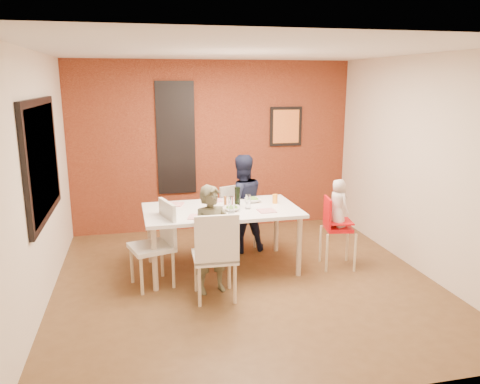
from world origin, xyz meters
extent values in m
plane|color=brown|center=(0.00, 0.00, 0.00)|extent=(4.50, 4.50, 0.00)
cube|color=silver|center=(0.00, 0.00, 2.70)|extent=(4.50, 4.50, 0.02)
cube|color=beige|center=(0.00, 2.25, 1.35)|extent=(4.50, 0.02, 2.70)
cube|color=beige|center=(0.00, -2.25, 1.35)|extent=(4.50, 0.02, 2.70)
cube|color=beige|center=(-2.25, 0.00, 1.35)|extent=(0.02, 4.50, 2.70)
cube|color=beige|center=(2.25, 0.00, 1.35)|extent=(0.02, 4.50, 2.70)
cube|color=maroon|center=(0.00, 2.23, 1.35)|extent=(4.50, 0.02, 2.70)
cube|color=black|center=(-2.22, 0.20, 1.55)|extent=(0.05, 1.70, 1.30)
cube|color=black|center=(-2.21, 0.20, 1.55)|extent=(0.02, 1.55, 1.15)
cube|color=silver|center=(-0.60, 2.21, 1.50)|extent=(0.55, 0.03, 1.70)
cube|color=black|center=(-0.60, 2.21, 1.50)|extent=(0.60, 0.03, 1.76)
cube|color=black|center=(1.20, 2.21, 1.65)|extent=(0.54, 0.03, 0.64)
cube|color=orange|center=(1.20, 2.19, 1.65)|extent=(0.44, 0.01, 0.54)
cube|color=white|center=(-0.20, 0.46, 0.79)|extent=(1.96, 1.12, 0.04)
cylinder|color=beige|center=(-1.08, -0.01, 0.38)|extent=(0.06, 0.06, 0.76)
cylinder|color=beige|center=(-1.09, 0.90, 0.38)|extent=(0.06, 0.06, 0.76)
cylinder|color=beige|center=(0.69, 0.03, 0.38)|extent=(0.06, 0.06, 0.76)
cylinder|color=beige|center=(0.67, 0.93, 0.38)|extent=(0.06, 0.06, 0.76)
cube|color=white|center=(-0.43, -0.33, 0.48)|extent=(0.49, 0.49, 0.05)
cube|color=white|center=(-0.44, -0.55, 0.75)|extent=(0.47, 0.06, 0.54)
cylinder|color=beige|center=(-0.23, -0.15, 0.23)|extent=(0.04, 0.04, 0.46)
cylinder|color=beige|center=(-0.24, -0.53, 0.23)|extent=(0.04, 0.04, 0.46)
cylinder|color=beige|center=(-0.62, -0.13, 0.23)|extent=(0.04, 0.04, 0.46)
cylinder|color=beige|center=(-0.63, -0.52, 0.23)|extent=(0.04, 0.04, 0.46)
cube|color=white|center=(0.19, 1.23, 0.42)|extent=(0.52, 0.52, 0.05)
cube|color=white|center=(0.13, 1.40, 0.65)|extent=(0.40, 0.18, 0.46)
cylinder|color=beige|center=(0.09, 1.01, 0.20)|extent=(0.03, 0.03, 0.40)
cylinder|color=beige|center=(-0.02, 1.33, 0.20)|extent=(0.03, 0.03, 0.40)
cylinder|color=beige|center=(0.41, 1.13, 0.20)|extent=(0.03, 0.03, 0.40)
cylinder|color=beige|center=(0.29, 1.44, 0.20)|extent=(0.03, 0.03, 0.40)
cube|color=silver|center=(-1.10, 0.14, 0.48)|extent=(0.58, 0.58, 0.05)
cube|color=silver|center=(-0.90, 0.20, 0.74)|extent=(0.17, 0.46, 0.53)
cylinder|color=#C6B593|center=(-1.34, 0.27, 0.23)|extent=(0.04, 0.04, 0.46)
cylinder|color=#C6B593|center=(-0.97, 0.38, 0.23)|extent=(0.04, 0.04, 0.46)
cylinder|color=#C6B593|center=(-1.23, -0.10, 0.23)|extent=(0.04, 0.04, 0.46)
cylinder|color=#C6B593|center=(-0.86, 0.01, 0.23)|extent=(0.04, 0.04, 0.46)
cube|color=red|center=(1.28, 0.21, 0.53)|extent=(0.37, 0.37, 0.05)
cube|color=red|center=(1.13, 0.23, 0.74)|extent=(0.08, 0.33, 0.38)
cube|color=red|center=(1.28, 0.21, 0.62)|extent=(0.37, 0.37, 0.02)
cylinder|color=beige|center=(1.43, 0.00, 0.25)|extent=(0.03, 0.03, 0.50)
cylinder|color=beige|center=(1.07, 0.06, 0.25)|extent=(0.03, 0.03, 0.50)
cylinder|color=beige|center=(1.49, 0.36, 0.25)|extent=(0.03, 0.03, 0.50)
cylinder|color=beige|center=(1.13, 0.42, 0.25)|extent=(0.03, 0.03, 0.50)
imported|color=#52503A|center=(-0.43, -0.17, 0.63)|extent=(0.52, 0.40, 1.26)
imported|color=black|center=(0.19, 1.07, 0.70)|extent=(0.73, 0.60, 1.39)
imported|color=beige|center=(1.26, 0.21, 0.86)|extent=(0.29, 0.35, 0.62)
cube|color=white|center=(-0.55, 0.14, 0.81)|extent=(0.27, 0.27, 0.01)
cube|color=white|center=(-0.23, 0.87, 0.81)|extent=(0.22, 0.22, 0.01)
cube|color=silver|center=(0.32, 0.22, 0.81)|extent=(0.22, 0.22, 0.01)
cube|color=white|center=(-0.77, 0.79, 0.81)|extent=(0.28, 0.28, 0.01)
imported|color=silver|center=(-0.09, 0.34, 0.83)|extent=(0.24, 0.24, 0.05)
imported|color=white|center=(0.27, 0.70, 0.83)|extent=(0.24, 0.24, 0.05)
cylinder|color=black|center=(0.00, 0.47, 0.94)|extent=(0.07, 0.07, 0.27)
cylinder|color=white|center=(-0.13, 0.19, 0.92)|extent=(0.08, 0.08, 0.22)
cylinder|color=white|center=(0.12, 0.38, 0.90)|extent=(0.06, 0.06, 0.19)
cylinder|color=white|center=(-0.35, 0.37, 0.94)|extent=(0.12, 0.12, 0.26)
cylinder|color=red|center=(-0.11, 0.44, 0.88)|extent=(0.04, 0.04, 0.15)
cylinder|color=#3C7B29|center=(0.03, 0.53, 0.88)|extent=(0.04, 0.04, 0.14)
cylinder|color=brown|center=(-0.14, 0.52, 0.88)|extent=(0.04, 0.04, 0.14)
cylinder|color=orange|center=(0.53, 0.57, 0.87)|extent=(0.07, 0.07, 0.12)
camera|label=1|loc=(-1.22, -5.14, 2.38)|focal=35.00mm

